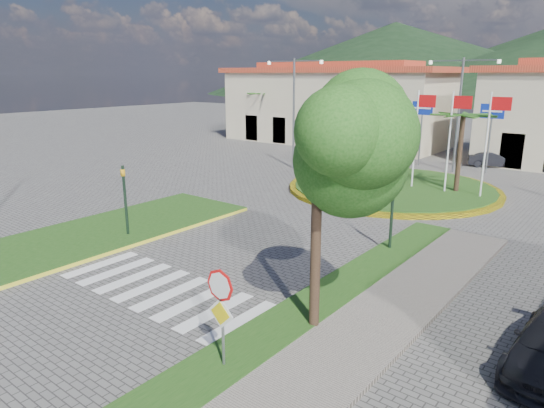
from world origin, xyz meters
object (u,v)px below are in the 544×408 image
Objects in this scene: car_dark_b at (493,160)px; white_van at (335,143)px; deciduous_tree at (318,146)px; car_dark_a at (384,154)px; roundabout_island at (393,187)px; stop_sign at (221,304)px.

white_van is at bearing 71.76° from car_dark_b.
car_dark_a is (-10.13, 25.35, -4.49)m from deciduous_tree.
stop_sign is at bearing -76.27° from roundabout_island.
stop_sign is at bearing -101.18° from deciduous_tree.
deciduous_tree is 33.52m from white_van.
roundabout_island is 2.76× the size of white_van.
car_dark_b is (7.33, 3.47, -0.11)m from car_dark_a.
car_dark_b is at bearing -49.82° from car_dark_a.
car_dark_b is (2.69, 11.82, 0.40)m from roundabout_island.
roundabout_island is at bearing 103.73° from stop_sign.
car_dark_b is (13.90, 0.11, -0.06)m from white_van.
stop_sign is 35.62m from white_van.
stop_sign is at bearing -159.84° from white_van.
stop_sign is 0.39× the size of deciduous_tree.
roundabout_island is at bearing -143.00° from white_van.
white_van is (-16.10, 31.75, -1.15)m from stop_sign.
white_van is 1.14× the size of car_dark_a.
deciduous_tree is (0.60, 3.04, 3.38)m from stop_sign.
stop_sign reaches higher than white_van.
deciduous_tree is 27.66m from car_dark_a.
car_dark_a is at bearing -123.84° from white_van.
white_van is 1.31× the size of car_dark_b.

